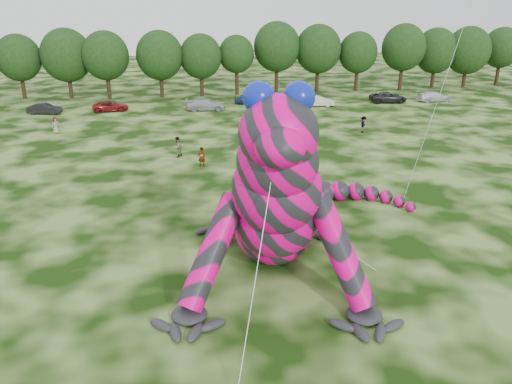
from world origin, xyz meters
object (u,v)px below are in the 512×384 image
at_px(tree_4, 20,67).
at_px(car_2, 111,106).
at_px(flying_kite, 472,4).
at_px(tree_10, 277,57).
at_px(tree_15, 467,57).
at_px(spectator_5, 311,175).
at_px(inflatable_gecko, 274,165).
at_px(tree_6, 106,65).
at_px(tree_7, 160,64).
at_px(spectator_4, 56,125).
at_px(tree_16, 500,56).
at_px(spectator_2, 363,124).
at_px(car_4, 248,99).
at_px(car_3, 205,105).
at_px(spectator_0, 202,157).
at_px(tree_9, 237,65).
at_px(car_7, 434,96).
at_px(tree_14, 435,58).
at_px(car_1, 44,109).
at_px(car_5, 318,101).
at_px(tree_12, 357,61).
at_px(spectator_1, 177,147).
at_px(tree_13, 403,57).
at_px(tree_8, 201,65).
at_px(tree_11, 318,58).
at_px(tree_5, 67,63).
at_px(car_6, 388,97).

height_order(tree_4, car_2, tree_4).
height_order(flying_kite, tree_10, flying_kite).
xyz_separation_m(tree_15, spectator_5, (-37.27, -41.70, -3.87)).
height_order(inflatable_gecko, tree_6, inflatable_gecko).
relative_size(tree_7, spectator_4, 5.41).
xyz_separation_m(tree_16, spectator_2, (-34.21, -27.81, -3.81)).
distance_m(tree_15, car_4, 37.96).
bearing_deg(tree_7, car_4, -31.37).
distance_m(tree_10, tree_16, 38.06).
bearing_deg(tree_4, inflatable_gecko, -63.58).
relative_size(tree_6, tree_10, 0.90).
distance_m(car_3, spectator_0, 23.74).
bearing_deg(tree_9, tree_10, 11.02).
bearing_deg(tree_15, car_2, -169.56).
bearing_deg(spectator_4, car_7, -21.95).
relative_size(tree_10, tree_14, 1.12).
distance_m(car_1, car_5, 35.05).
bearing_deg(tree_10, tree_7, -174.20).
height_order(tree_12, spectator_5, tree_12).
bearing_deg(tree_14, spectator_1, -141.81).
xyz_separation_m(tree_13, car_7, (0.49, -10.12, -4.37)).
height_order(inflatable_gecko, tree_10, tree_10).
bearing_deg(car_4, car_7, -92.32).
bearing_deg(car_5, spectator_4, 112.44).
bearing_deg(tree_4, tree_8, -3.89).
bearing_deg(spectator_4, car_2, 33.70).
bearing_deg(spectator_0, car_1, -70.98).
xyz_separation_m(tree_14, car_7, (-5.84, -11.72, -4.00)).
distance_m(tree_4, tree_9, 30.74).
bearing_deg(tree_14, tree_11, -178.46).
bearing_deg(car_3, tree_9, -24.53).
relative_size(tree_4, spectator_0, 5.26).
height_order(tree_15, car_4, tree_15).
height_order(inflatable_gecko, tree_7, inflatable_gecko).
distance_m(tree_16, spectator_0, 63.85).
bearing_deg(tree_6, tree_12, 1.61).
bearing_deg(tree_5, spectator_1, -65.87).
height_order(car_2, spectator_5, spectator_5).
distance_m(car_1, car_2, 7.96).
xyz_separation_m(tree_15, car_4, (-36.85, -8.10, -4.17)).
bearing_deg(car_5, tree_11, -9.79).
relative_size(car_3, car_6, 0.99).
bearing_deg(inflatable_gecko, tree_14, 64.32).
height_order(tree_9, car_3, tree_9).
height_order(inflatable_gecko, tree_13, inflatable_gecko).
distance_m(tree_5, tree_6, 5.84).
bearing_deg(car_4, tree_8, 42.11).
height_order(tree_14, spectator_4, tree_14).
bearing_deg(car_4, car_5, -106.53).
relative_size(car_5, spectator_2, 2.42).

